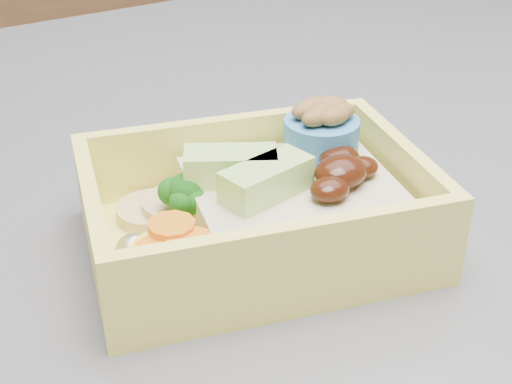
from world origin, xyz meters
TOP-DOWN VIEW (x-y plane):
  - bento_box at (-0.17, -0.18)m, footprint 0.22×0.18m

SIDE VIEW (x-z plane):
  - bento_box at x=-0.17m, z-range 0.91..0.98m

